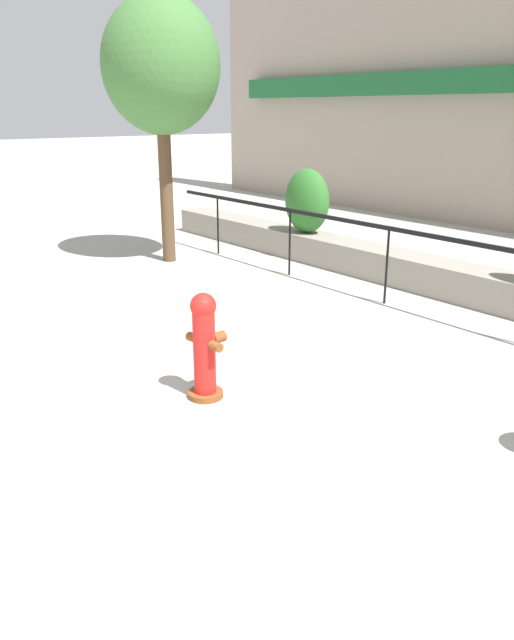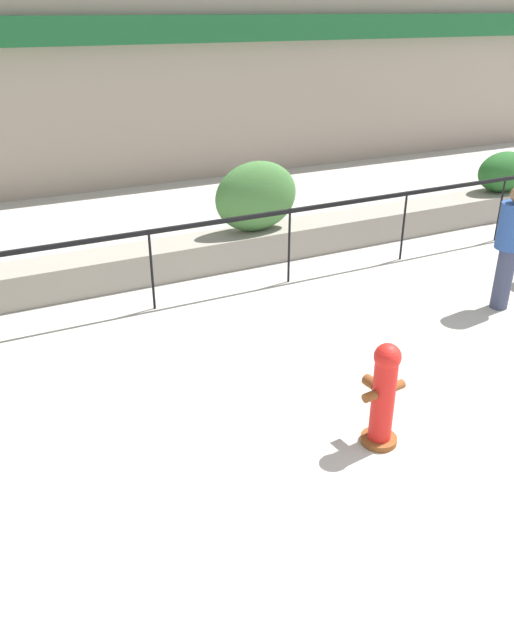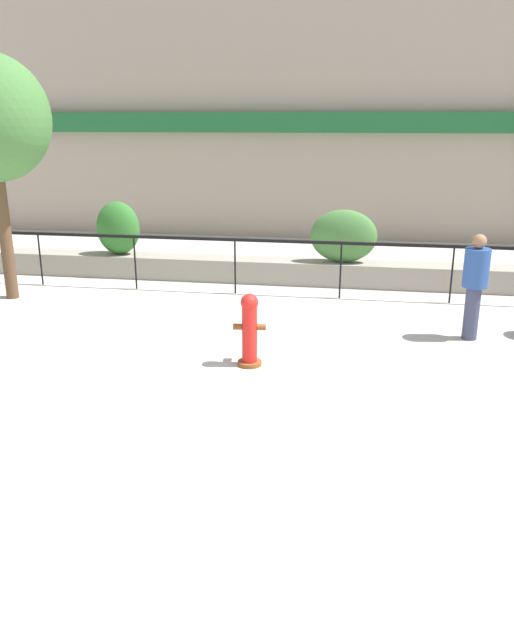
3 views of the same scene
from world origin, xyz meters
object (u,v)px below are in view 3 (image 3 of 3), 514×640
fire_hydrant (250,329)px  pedestrian (475,280)px  hedge_bush_1 (344,236)px  hedge_bush_0 (118,228)px

fire_hydrant → pedestrian: size_ratio=0.62×
hedge_bush_1 → hedge_bush_0: bearing=180.0°
fire_hydrant → pedestrian: pedestrian is taller
hedge_bush_1 → fire_hydrant: size_ratio=1.31×
fire_hydrant → pedestrian: (3.35, 1.73, 0.44)m
hedge_bush_0 → pedestrian: size_ratio=0.69×
hedge_bush_1 → pedestrian: bearing=-55.6°
pedestrian → hedge_bush_1: bearing=124.4°
pedestrian → fire_hydrant: bearing=-152.6°
hedge_bush_1 → fire_hydrant: (-1.14, -4.95, -0.51)m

